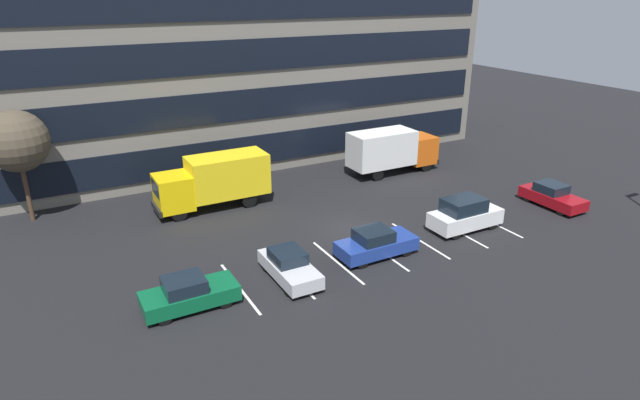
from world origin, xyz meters
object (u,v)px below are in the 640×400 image
sedan_maroon (552,196)px  sedan_navy (376,243)px  sedan_silver (289,266)px  box_truck_orange (392,149)px  sedan_forest (189,294)px  bare_tree (16,141)px  box_truck_yellow_all (214,180)px  suv_white (465,214)px

sedan_maroon → sedan_navy: bearing=-178.7°
sedan_silver → sedan_navy: sedan_navy is taller
box_truck_orange → sedan_forest: box_truck_orange is taller
sedan_silver → bare_tree: size_ratio=0.60×
sedan_maroon → bare_tree: bare_tree is taller
sedan_forest → box_truck_orange: bearing=30.4°
bare_tree → sedan_forest: bearing=-67.9°
sedan_silver → bare_tree: 18.84m
sedan_silver → sedan_navy: (5.24, -0.04, 0.04)m
sedan_forest → bare_tree: size_ratio=0.62×
sedan_maroon → bare_tree: (-30.97, 14.19, 4.45)m
box_truck_orange → sedan_silver: size_ratio=1.77×
sedan_silver → sedan_forest: (-5.22, -0.20, 0.03)m
box_truck_yellow_all → sedan_navy: box_truck_yellow_all is taller
sedan_navy → bare_tree: (-16.42, 14.54, 4.42)m
box_truck_yellow_all → bare_tree: bearing=162.1°
sedan_navy → sedan_maroon: size_ratio=1.04×
box_truck_orange → sedan_forest: bearing=-149.6°
box_truck_orange → bare_tree: (-25.51, 3.24, 3.23)m
box_truck_orange → sedan_silver: box_truck_orange is taller
sedan_silver → suv_white: suv_white is taller
box_truck_orange → box_truck_yellow_all: size_ratio=0.99×
sedan_silver → bare_tree: bare_tree is taller
sedan_forest → sedan_navy: (10.46, 0.16, 0.02)m
box_truck_orange → box_truck_yellow_all: bearing=-178.8°
sedan_silver → sedan_maroon: 19.79m
box_truck_orange → box_truck_yellow_all: (-14.57, -0.30, 0.02)m
sedan_silver → box_truck_orange: bearing=38.1°
sedan_navy → suv_white: bearing=2.8°
box_truck_yellow_all → sedan_silver: box_truck_yellow_all is taller
sedan_maroon → suv_white: 7.83m
box_truck_yellow_all → sedan_forest: size_ratio=1.72×
sedan_forest → bare_tree: 16.47m
box_truck_yellow_all → sedan_silver: (0.23, -10.96, -1.26)m
sedan_navy → bare_tree: bare_tree is taller
box_truck_yellow_all → suv_white: bearing=-41.2°
sedan_navy → sedan_maroon: 14.55m
box_truck_orange → suv_white: (-2.37, -10.96, -0.96)m
box_truck_orange → box_truck_yellow_all: box_truck_yellow_all is taller
box_truck_yellow_all → sedan_forest: 12.28m
box_truck_yellow_all → sedan_maroon: (20.03, -10.65, -1.24)m
sedan_silver → suv_white: 11.97m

